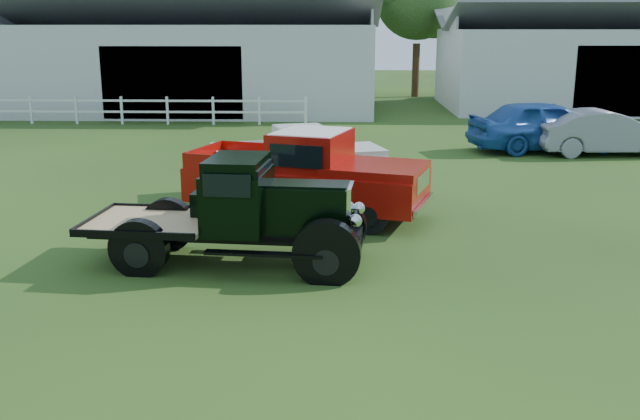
# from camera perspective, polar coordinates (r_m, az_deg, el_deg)

# --- Properties ---
(ground) EXTENTS (120.00, 120.00, 0.00)m
(ground) POSITION_cam_1_polar(r_m,az_deg,el_deg) (11.54, -1.18, -6.54)
(ground) COLOR #223615
(shed_left) EXTENTS (18.80, 10.20, 5.60)m
(shed_left) POSITION_cam_1_polar(r_m,az_deg,el_deg) (37.55, -10.11, 12.22)
(shed_left) COLOR silver
(shed_left) RESTS_ON ground
(shed_right) EXTENTS (16.80, 9.20, 5.20)m
(shed_right) POSITION_cam_1_polar(r_m,az_deg,el_deg) (40.11, 21.76, 11.28)
(shed_right) COLOR silver
(shed_right) RESTS_ON ground
(fence_rail) EXTENTS (14.20, 0.16, 1.20)m
(fence_rail) POSITION_cam_1_polar(r_m,az_deg,el_deg) (32.13, -13.86, 7.74)
(fence_rail) COLOR white
(fence_rail) RESTS_ON ground
(tree_a) EXTENTS (6.30, 6.30, 10.50)m
(tree_a) POSITION_cam_1_polar(r_m,az_deg,el_deg) (47.55, -22.00, 14.81)
(tree_a) COLOR #1D3411
(tree_a) RESTS_ON ground
(tree_c) EXTENTS (5.40, 5.40, 9.00)m
(tree_c) POSITION_cam_1_polar(r_m,az_deg,el_deg) (43.98, 7.79, 14.83)
(tree_c) COLOR #1D3411
(tree_c) RESTS_ON ground
(tree_d) EXTENTS (6.00, 6.00, 10.00)m
(tree_d) POSITION_cam_1_polar(r_m,az_deg,el_deg) (48.04, 23.81, 14.33)
(tree_d) COLOR #1D3411
(tree_d) RESTS_ON ground
(vintage_flatbed) EXTENTS (5.07, 2.38, 1.95)m
(vintage_flatbed) POSITION_cam_1_polar(r_m,az_deg,el_deg) (12.66, -6.96, -0.11)
(vintage_flatbed) COLOR black
(vintage_flatbed) RESTS_ON ground
(red_pickup) EXTENTS (5.76, 3.60, 1.97)m
(red_pickup) POSITION_cam_1_polar(r_m,az_deg,el_deg) (15.76, -1.08, 2.92)
(red_pickup) COLOR #9D1009
(red_pickup) RESTS_ON ground
(white_pickup) EXTENTS (4.80, 2.94, 1.65)m
(white_pickup) POSITION_cam_1_polar(r_m,az_deg,el_deg) (18.14, -1.74, 3.95)
(white_pickup) COLOR silver
(white_pickup) RESTS_ON ground
(misc_car_blue) EXTENTS (5.43, 3.00, 1.75)m
(misc_car_blue) POSITION_cam_1_polar(r_m,az_deg,el_deg) (25.54, 17.57, 6.47)
(misc_car_blue) COLOR #204E9C
(misc_car_blue) RESTS_ON ground
(misc_car_grey) EXTENTS (4.59, 1.85, 1.48)m
(misc_car_grey) POSITION_cam_1_polar(r_m,az_deg,el_deg) (25.45, 21.85, 5.77)
(misc_car_grey) COLOR gray
(misc_car_grey) RESTS_ON ground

